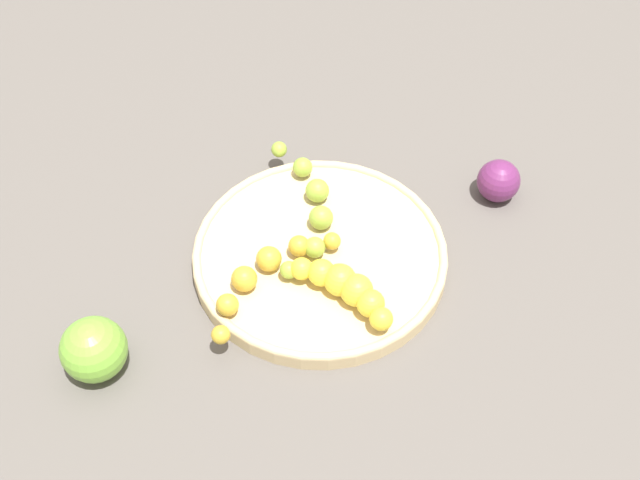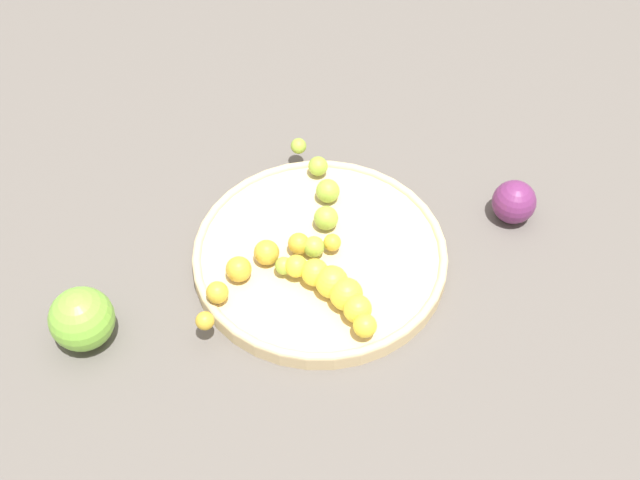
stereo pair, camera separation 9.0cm
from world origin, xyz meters
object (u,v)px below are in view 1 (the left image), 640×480
banana_green (309,205)px  apple_green (94,349)px  fruit_bowl (320,255)px  plum_purple (499,181)px  banana_spotted (263,273)px  banana_yellow (346,287)px

banana_green → apple_green: apple_green is taller
fruit_bowl → banana_green: 0.06m
apple_green → plum_purple: size_ratio=1.31×
fruit_bowl → plum_purple: size_ratio=5.55×
banana_green → plum_purple: bearing=5.5°
fruit_bowl → banana_green: bearing=-126.3°
banana_green → banana_spotted: same height
banana_spotted → apple_green: 0.19m
plum_purple → banana_yellow: bearing=-6.6°
banana_green → apple_green: (0.29, -0.03, 0.00)m
fruit_bowl → plum_purple: 0.24m
banana_green → apple_green: bearing=-143.2°
banana_green → plum_purple: 0.23m
banana_spotted → apple_green: bearing=72.9°
banana_spotted → apple_green: size_ratio=2.78×
banana_yellow → apple_green: (0.23, -0.14, -0.00)m
fruit_bowl → banana_spotted: banana_spotted is taller
fruit_bowl → banana_spotted: size_ratio=1.53×
fruit_bowl → plum_purple: bearing=157.2°
fruit_bowl → banana_yellow: bearing=64.7°
banana_spotted → apple_green: apple_green is taller
banana_green → banana_spotted: (0.11, 0.03, 0.00)m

